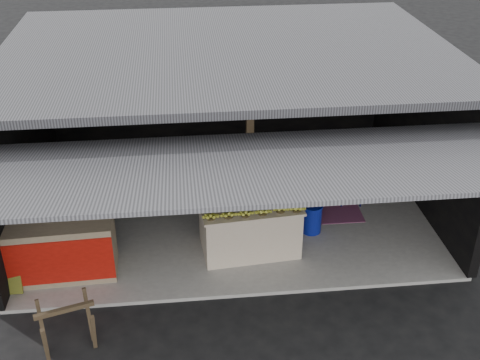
{
  "coord_description": "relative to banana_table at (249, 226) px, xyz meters",
  "views": [
    {
      "loc": [
        -0.79,
        -6.81,
        5.9
      ],
      "look_at": [
        0.1,
        1.57,
        1.1
      ],
      "focal_mm": 45.0,
      "sensor_mm": 36.0,
      "label": 1
    }
  ],
  "objects": [
    {
      "name": "green_signboard",
      "position": [
        -3.72,
        -0.69,
        -0.04
      ],
      "size": [
        0.53,
        0.2,
        0.79
      ],
      "primitive_type": "cube",
      "rotation": [
        -0.21,
        0.0,
        0.0
      ],
      "color": "black",
      "rests_on": "concrete_slab"
    },
    {
      "name": "white_crate",
      "position": [
        -0.01,
        1.07,
        0.09
      ],
      "size": [
        1.0,
        0.73,
        1.04
      ],
      "rotation": [
        0.0,
        0.0,
        0.1
      ],
      "color": "white",
      "rests_on": "concrete_slab"
    },
    {
      "name": "ground",
      "position": [
        -0.21,
        -1.13,
        -0.5
      ],
      "size": [
        80.0,
        80.0,
        0.0
      ],
      "primitive_type": "plane",
      "color": "black",
      "rests_on": "ground"
    },
    {
      "name": "plastic_chair",
      "position": [
        2.01,
        1.33,
        0.1
      ],
      "size": [
        0.45,
        0.45,
        0.91
      ],
      "rotation": [
        0.0,
        0.0,
        -0.06
      ],
      "color": "#0B0B3C",
      "rests_on": "concrete_slab"
    },
    {
      "name": "water_barrel",
      "position": [
        1.11,
        0.38,
        -0.19
      ],
      "size": [
        0.33,
        0.33,
        0.49
      ],
      "primitive_type": "cylinder",
      "color": "navy",
      "rests_on": "concrete_slab"
    },
    {
      "name": "picture_frames",
      "position": [
        -0.38,
        3.76,
        1.43
      ],
      "size": [
        1.62,
        0.04,
        0.46
      ],
      "color": "black",
      "rests_on": "shophouse"
    },
    {
      "name": "magenta_rug",
      "position": [
        1.38,
        1.05,
        -0.43
      ],
      "size": [
        1.52,
        1.03,
        0.01
      ],
      "primitive_type": "cube",
      "rotation": [
        0.0,
        0.0,
        -0.02
      ],
      "color": "#661651",
      "rests_on": "concrete_slab"
    },
    {
      "name": "shophouse",
      "position": [
        -0.21,
        1.69,
        1.6
      ],
      "size": [
        7.4,
        7.29,
        3.02
      ],
      "color": "black",
      "rests_on": "ground"
    },
    {
      "name": "banana_table",
      "position": [
        0.0,
        0.0,
        0.0
      ],
      "size": [
        1.65,
        1.1,
        0.87
      ],
      "rotation": [
        0.0,
        0.0,
        0.09
      ],
      "color": "silver",
      "rests_on": "concrete_slab"
    },
    {
      "name": "neighbor_stall",
      "position": [
        -2.94,
        -0.32,
        0.08
      ],
      "size": [
        1.69,
        0.81,
        1.72
      ],
      "rotation": [
        0.0,
        0.0,
        0.04
      ],
      "color": "#998466",
      "rests_on": "concrete_slab"
    },
    {
      "name": "banana_pile",
      "position": [
        -0.0,
        0.0,
        0.52
      ],
      "size": [
        1.52,
        0.99,
        0.17
      ],
      "primitive_type": null,
      "rotation": [
        0.0,
        0.0,
        0.09
      ],
      "color": "gold",
      "rests_on": "banana_table"
    },
    {
      "name": "sawhorse",
      "position": [
        -2.6,
        -1.94,
        -0.03
      ],
      "size": [
        0.81,
        0.8,
        0.73
      ],
      "rotation": [
        0.0,
        0.0,
        0.29
      ],
      "color": "#493924",
      "rests_on": "ground"
    },
    {
      "name": "concrete_slab",
      "position": [
        -0.21,
        1.37,
        -0.47
      ],
      "size": [
        7.0,
        5.0,
        0.06
      ],
      "primitive_type": "cube",
      "color": "gray",
      "rests_on": "ground"
    }
  ]
}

